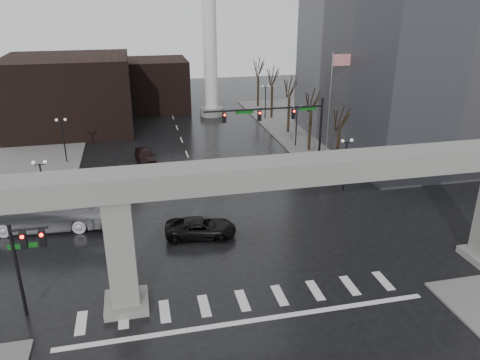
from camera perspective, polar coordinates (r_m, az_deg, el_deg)
The scene contains 23 objects.
ground at distance 30.75m, azimuth -0.12°, elevation -13.39°, with size 160.00×160.00×0.00m, color black.
sidewalk_ne at distance 70.46m, azimuth 14.32°, elevation 6.67°, with size 28.00×36.00×0.15m, color slate.
elevated_guideway at distance 27.64m, azimuth 2.42°, elevation -1.31°, with size 48.00×2.60×8.70m.
building_far_left at distance 68.24m, azimuth -20.03°, elevation 9.81°, with size 16.00×14.00×10.00m, color black.
building_far_mid at distance 77.80m, azimuth -10.23°, elevation 11.36°, with size 10.00×10.00×8.00m, color black.
smokestack at distance 71.56m, azimuth -3.73°, elevation 18.31°, with size 3.60×3.60×30.00m.
signal_mast_arm at distance 47.19m, azimuth 5.56°, elevation 7.14°, with size 12.12×0.43×8.00m.
signal_left_pole at distance 29.28m, azimuth -24.72°, elevation -8.20°, with size 2.30×0.30×6.00m.
flagpole_assembly at distance 51.95m, azimuth 11.24°, elevation 10.12°, with size 2.06×0.12×12.00m.
lamp_right_0 at distance 45.24m, azimuth 12.78°, elevation 2.92°, with size 1.22×0.32×5.11m.
lamp_right_1 at distance 57.62m, azimuth 6.92°, elevation 7.37°, with size 1.22×0.32×5.11m.
lamp_right_2 at distance 70.61m, azimuth 3.12°, elevation 10.18°, with size 1.22×0.32×5.11m.
lamp_left_0 at distance 41.83m, azimuth -22.98°, elevation 0.10°, with size 1.22×0.32×5.11m.
lamp_left_1 at distance 54.99m, azimuth -20.80°, elevation 5.39°, with size 1.22×0.32×5.11m.
lamp_left_2 at distance 68.48m, azimuth -19.45°, elevation 8.61°, with size 1.22×0.32×5.11m.
tree_right_0 at distance 49.32m, azimuth 11.86°, elevation 3.74°, with size 1.09×1.58×7.50m.
tree_right_1 at distance 56.35m, azimuth 8.56°, elevation 6.30°, with size 1.09×1.61×7.67m.
tree_right_2 at distance 63.60m, azimuth 5.98°, elevation 8.27°, with size 1.10×1.63×7.85m.
tree_right_3 at distance 71.02m, azimuth 3.92°, elevation 9.82°, with size 1.11×1.66×8.02m.
tree_right_4 at distance 78.55m, azimuth 2.24°, elevation 11.07°, with size 1.12×1.69×8.19m.
pickup_truck at distance 36.66m, azimuth -4.81°, elevation -5.83°, with size 2.53×5.48×1.52m, color black.
city_bus at distance 40.70m, azimuth -23.40°, elevation -3.21°, with size 2.93×12.52×3.49m, color #ACACB1.
far_car at distance 53.42m, azimuth -11.49°, elevation 2.95°, with size 1.94×4.81×1.64m, color black.
Camera 1 is at (-5.50, -24.49, 17.76)m, focal length 35.00 mm.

